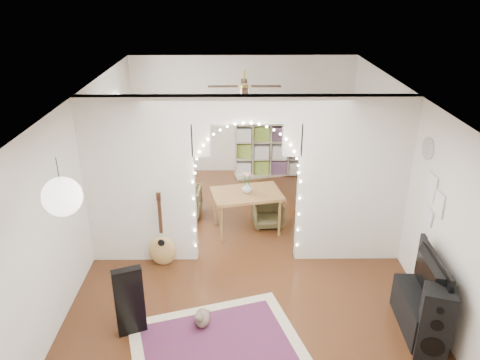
{
  "coord_description": "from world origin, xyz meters",
  "views": [
    {
      "loc": [
        -0.16,
        -6.62,
        4.27
      ],
      "look_at": [
        -0.1,
        0.3,
        1.25
      ],
      "focal_mm": 35.0,
      "sensor_mm": 36.0,
      "label": 1
    }
  ],
  "objects_px": {
    "acoustic_guitar": "(162,239)",
    "floor_speaker": "(435,324)",
    "dining_chair_left": "(185,202)",
    "bookcase": "(271,140)",
    "dining_table": "(247,196)",
    "media_console": "(417,312)",
    "dining_chair_right": "(268,213)"
  },
  "relations": [
    {
      "from": "bookcase",
      "to": "dining_chair_left",
      "type": "relative_size",
      "value": 2.69
    },
    {
      "from": "dining_table",
      "to": "acoustic_guitar",
      "type": "bearing_deg",
      "value": -152.53
    },
    {
      "from": "acoustic_guitar",
      "to": "dining_chair_right",
      "type": "distance_m",
      "value": 2.2
    },
    {
      "from": "bookcase",
      "to": "dining_chair_left",
      "type": "bearing_deg",
      "value": -145.83
    },
    {
      "from": "floor_speaker",
      "to": "bookcase",
      "type": "bearing_deg",
      "value": 124.55
    },
    {
      "from": "dining_table",
      "to": "dining_chair_left",
      "type": "height_order",
      "value": "dining_table"
    },
    {
      "from": "floor_speaker",
      "to": "dining_chair_left",
      "type": "relative_size",
      "value": 1.53
    },
    {
      "from": "acoustic_guitar",
      "to": "media_console",
      "type": "xyz_separation_m",
      "value": [
        3.53,
        -1.5,
        -0.22
      ]
    },
    {
      "from": "floor_speaker",
      "to": "dining_chair_left",
      "type": "height_order",
      "value": "floor_speaker"
    },
    {
      "from": "bookcase",
      "to": "floor_speaker",
      "type": "bearing_deg",
      "value": -89.39
    },
    {
      "from": "media_console",
      "to": "bookcase",
      "type": "xyz_separation_m",
      "value": [
        -1.57,
        5.25,
        0.59
      ]
    },
    {
      "from": "acoustic_guitar",
      "to": "dining_table",
      "type": "distance_m",
      "value": 1.77
    },
    {
      "from": "floor_speaker",
      "to": "dining_table",
      "type": "relative_size",
      "value": 0.71
    },
    {
      "from": "bookcase",
      "to": "dining_chair_right",
      "type": "xyz_separation_m",
      "value": [
        -0.2,
        -2.45,
        -0.58
      ]
    },
    {
      "from": "bookcase",
      "to": "dining_table",
      "type": "bearing_deg",
      "value": -117.55
    },
    {
      "from": "acoustic_guitar",
      "to": "floor_speaker",
      "type": "xyz_separation_m",
      "value": [
        3.53,
        -1.99,
        0.0
      ]
    },
    {
      "from": "acoustic_guitar",
      "to": "dining_chair_left",
      "type": "distance_m",
      "value": 1.73
    },
    {
      "from": "media_console",
      "to": "dining_table",
      "type": "bearing_deg",
      "value": 132.07
    },
    {
      "from": "dining_table",
      "to": "media_console",
      "type": "bearing_deg",
      "value": -62.14
    },
    {
      "from": "media_console",
      "to": "dining_table",
      "type": "distance_m",
      "value": 3.42
    },
    {
      "from": "dining_chair_right",
      "to": "acoustic_guitar",
      "type": "bearing_deg",
      "value": -148.08
    },
    {
      "from": "dining_chair_left",
      "to": "dining_chair_right",
      "type": "distance_m",
      "value": 1.63
    },
    {
      "from": "dining_table",
      "to": "dining_chair_left",
      "type": "distance_m",
      "value": 1.38
    },
    {
      "from": "bookcase",
      "to": "dining_table",
      "type": "relative_size",
      "value": 1.25
    },
    {
      "from": "acoustic_guitar",
      "to": "bookcase",
      "type": "bearing_deg",
      "value": 68.54
    },
    {
      "from": "bookcase",
      "to": "media_console",
      "type": "bearing_deg",
      "value": -88.02
    },
    {
      "from": "acoustic_guitar",
      "to": "dining_chair_left",
      "type": "xyz_separation_m",
      "value": [
        0.18,
        1.71,
        -0.19
      ]
    },
    {
      "from": "floor_speaker",
      "to": "dining_chair_right",
      "type": "xyz_separation_m",
      "value": [
        -1.77,
        3.29,
        -0.22
      ]
    },
    {
      "from": "acoustic_guitar",
      "to": "floor_speaker",
      "type": "height_order",
      "value": "acoustic_guitar"
    },
    {
      "from": "dining_table",
      "to": "dining_chair_right",
      "type": "distance_m",
      "value": 0.62
    },
    {
      "from": "acoustic_guitar",
      "to": "dining_chair_right",
      "type": "bearing_deg",
      "value": 42.67
    },
    {
      "from": "dining_table",
      "to": "dining_chair_left",
      "type": "relative_size",
      "value": 2.16
    }
  ]
}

